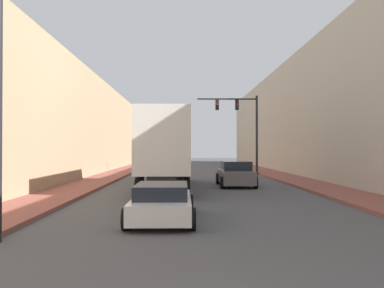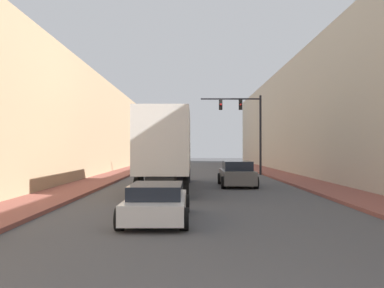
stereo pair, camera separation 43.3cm
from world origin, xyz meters
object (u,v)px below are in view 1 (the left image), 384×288
(semi_truck, at_px, (167,148))
(sedan_car, at_px, (162,202))
(suv_car, at_px, (235,174))
(traffic_signal_gantry, at_px, (244,121))

(semi_truck, height_order, sedan_car, semi_truck)
(suv_car, height_order, traffic_signal_gantry, traffic_signal_gantry)
(semi_truck, xyz_separation_m, traffic_signal_gantry, (6.22, 12.89, 2.37))
(semi_truck, xyz_separation_m, suv_car, (4.10, 1.50, -1.60))
(semi_truck, distance_m, traffic_signal_gantry, 14.50)
(suv_car, relative_size, traffic_signal_gantry, 0.65)
(suv_car, xyz_separation_m, traffic_signal_gantry, (2.12, 11.39, 3.97))
(sedan_car, height_order, traffic_signal_gantry, traffic_signal_gantry)
(semi_truck, height_order, suv_car, semi_truck)
(sedan_car, xyz_separation_m, traffic_signal_gantry, (5.96, 23.68, 4.13))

